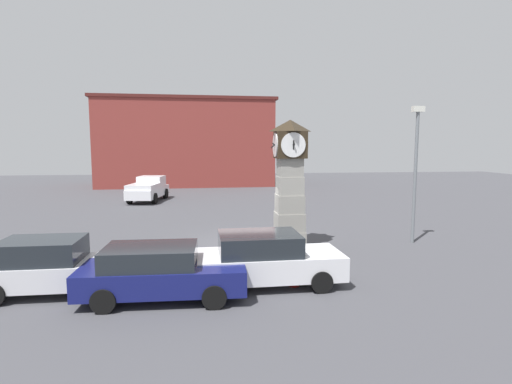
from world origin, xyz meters
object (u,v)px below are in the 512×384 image
(car_near_tower, at_px, (160,272))
(car_navy_sedan, at_px, (50,266))
(clock_tower, at_px, (290,183))
(street_lamp_near_road, at_px, (416,164))
(bollard_near_tower, at_px, (294,267))
(pickup_truck, at_px, (148,189))
(car_by_building, at_px, (267,259))
(bollard_mid_row, at_px, (306,259))

(car_near_tower, bearing_deg, car_navy_sedan, 165.65)
(clock_tower, distance_m, street_lamp_near_road, 5.57)
(clock_tower, xyz_separation_m, bollard_near_tower, (-0.78, -4.47, -2.10))
(car_navy_sedan, distance_m, pickup_truck, 19.47)
(bollard_near_tower, height_order, car_navy_sedan, car_navy_sedan)
(clock_tower, xyz_separation_m, car_by_building, (-1.59, -4.23, -1.87))
(clock_tower, xyz_separation_m, car_navy_sedan, (-7.82, -4.15, -1.89))
(bollard_mid_row, height_order, pickup_truck, pickup_truck)
(car_near_tower, xyz_separation_m, street_lamp_near_road, (10.18, 5.17, 2.66))
(bollard_near_tower, relative_size, car_navy_sedan, 0.29)
(car_by_building, relative_size, pickup_truck, 0.82)
(car_near_tower, bearing_deg, car_by_building, 13.39)
(clock_tower, height_order, car_navy_sedan, clock_tower)
(car_navy_sedan, relative_size, car_near_tower, 0.88)
(street_lamp_near_road, bearing_deg, bollard_near_tower, -143.42)
(car_by_building, height_order, street_lamp_near_road, street_lamp_near_road)
(clock_tower, relative_size, street_lamp_near_road, 0.89)
(car_by_building, xyz_separation_m, pickup_truck, (-6.20, 19.55, 0.12))
(car_near_tower, bearing_deg, clock_tower, 46.78)
(bollard_near_tower, bearing_deg, clock_tower, 80.06)
(pickup_truck, bearing_deg, bollard_near_tower, -70.51)
(car_near_tower, height_order, car_by_building, car_by_building)
(car_navy_sedan, bearing_deg, clock_tower, 27.96)
(bollard_mid_row, height_order, car_by_building, car_by_building)
(bollard_mid_row, bearing_deg, car_by_building, -147.32)
(bollard_near_tower, height_order, car_near_tower, car_near_tower)
(pickup_truck, height_order, street_lamp_near_road, street_lamp_near_road)
(bollard_mid_row, relative_size, street_lamp_near_road, 0.16)
(car_navy_sedan, height_order, car_near_tower, car_navy_sedan)
(bollard_near_tower, xyz_separation_m, car_navy_sedan, (-7.04, 0.31, 0.21))
(bollard_mid_row, height_order, street_lamp_near_road, street_lamp_near_road)
(bollard_mid_row, bearing_deg, street_lamp_near_road, 31.82)
(clock_tower, height_order, car_near_tower, clock_tower)
(clock_tower, relative_size, car_by_building, 1.20)
(clock_tower, distance_m, bollard_near_tower, 5.00)
(clock_tower, relative_size, car_near_tower, 1.16)
(car_near_tower, xyz_separation_m, car_by_building, (3.08, 0.73, 0.05))
(car_navy_sedan, relative_size, street_lamp_near_road, 0.68)
(bollard_near_tower, relative_size, car_by_building, 0.26)
(car_navy_sedan, height_order, car_by_building, car_by_building)
(bollard_near_tower, distance_m, pickup_truck, 20.99)
(clock_tower, distance_m, car_near_tower, 7.07)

